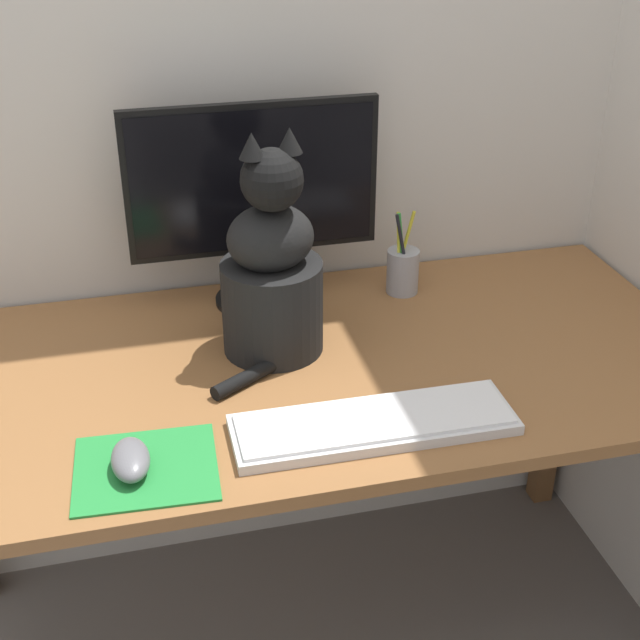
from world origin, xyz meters
The scene contains 9 objects.
ground_plane centered at (0.00, 0.00, 0.00)m, with size 12.00×12.00×0.00m, color slate.
wall_back centered at (0.00, 0.39, 1.25)m, with size 7.00×0.04×2.50m.
desk centered at (0.00, 0.00, 0.62)m, with size 1.48×0.71×0.71m.
monitor centered at (-0.05, 0.26, 0.94)m, with size 0.49×0.17×0.41m.
keyboard centered at (0.05, -0.22, 0.72)m, with size 0.46×0.15×0.02m.
mousepad_left centered at (-0.31, -0.24, 0.71)m, with size 0.22×0.20×0.00m.
computer_mouse_left centered at (-0.33, -0.24, 0.73)m, with size 0.06×0.10×0.04m.
cat centered at (-0.05, 0.07, 0.87)m, with size 0.25×0.27×0.42m.
pen_cup centered at (0.25, 0.23, 0.76)m, with size 0.07×0.07×0.18m.
Camera 1 is at (-0.31, -1.34, 1.56)m, focal length 50.00 mm.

